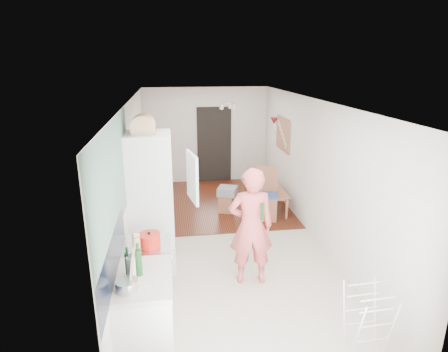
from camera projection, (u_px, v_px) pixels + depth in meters
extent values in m
cube|color=beige|center=(226.00, 239.00, 6.88)|extent=(3.20, 7.00, 0.01)
cube|color=#4E2914|center=(214.00, 202.00, 8.62)|extent=(3.20, 3.30, 0.01)
cube|color=slate|center=(114.00, 180.00, 4.22)|extent=(0.02, 3.00, 1.30)
cube|color=black|center=(114.00, 259.00, 3.91)|extent=(0.02, 1.90, 0.50)
cube|color=black|center=(214.00, 145.00, 9.90)|extent=(0.90, 0.04, 2.00)
cube|color=silver|center=(146.00, 315.00, 4.16)|extent=(0.60, 0.90, 0.86)
cube|color=beige|center=(143.00, 279.00, 4.02)|extent=(0.62, 0.92, 0.06)
cube|color=silver|center=(149.00, 277.00, 4.86)|extent=(0.60, 0.60, 0.88)
cube|color=silver|center=(147.00, 245.00, 4.73)|extent=(0.60, 0.60, 0.04)
cube|color=silver|center=(151.00, 203.00, 5.65)|extent=(0.66, 0.66, 2.15)
cube|color=silver|center=(192.00, 177.00, 5.31)|extent=(0.14, 0.56, 0.70)
cube|color=white|center=(171.00, 172.00, 5.55)|extent=(0.02, 0.52, 0.66)
cube|color=tan|center=(283.00, 134.00, 8.43)|extent=(0.03, 0.90, 0.70)
cube|color=#A5643F|center=(282.00, 134.00, 8.43)|extent=(0.00, 0.94, 0.74)
cone|color=maroon|center=(274.00, 121.00, 8.98)|extent=(0.18, 0.18, 0.16)
imported|color=#D35353|center=(251.00, 216.00, 5.27)|extent=(0.79, 0.55, 2.07)
imported|color=#A5643F|center=(265.00, 200.00, 8.20)|extent=(0.66, 1.18, 0.42)
cube|color=gray|center=(227.00, 191.00, 7.98)|extent=(0.49, 0.49, 0.17)
cylinder|color=red|center=(150.00, 240.00, 4.65)|extent=(0.28, 0.28, 0.16)
cylinder|color=silver|center=(127.00, 285.00, 3.75)|extent=(0.28, 0.28, 0.11)
cylinder|color=#154119|center=(262.00, 212.00, 5.09)|extent=(0.05, 0.05, 0.24)
cylinder|color=#154119|center=(139.00, 262.00, 3.99)|extent=(0.09, 0.09, 0.30)
cylinder|color=#154119|center=(128.00, 264.00, 4.00)|extent=(0.08, 0.08, 0.26)
cylinder|color=silver|center=(131.00, 267.00, 3.96)|extent=(0.12, 0.12, 0.24)
cylinder|color=tan|center=(135.00, 246.00, 4.44)|extent=(0.07, 0.07, 0.21)
cylinder|color=tan|center=(138.00, 245.00, 4.47)|extent=(0.07, 0.07, 0.21)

